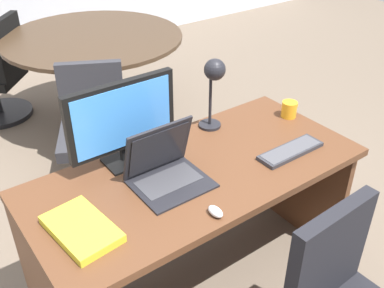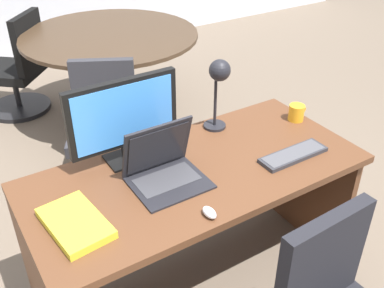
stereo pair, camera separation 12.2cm
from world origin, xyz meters
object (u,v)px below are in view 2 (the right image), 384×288
object	(u,v)px
monitor	(124,116)
meeting_table	(112,55)
desk	(191,200)
mouse	(209,212)
meeting_chair_far	(19,75)
keyboard	(293,155)
laptop	(162,163)
book	(75,223)
coffee_mug	(297,113)
meeting_chair_near	(106,136)
desk_lamp	(219,80)

from	to	relation	value
monitor	meeting_table	size ratio (longest dim) A/B	0.37
desk	mouse	distance (m)	0.44
meeting_table	meeting_chair_far	size ratio (longest dim) A/B	1.60
keyboard	meeting_table	size ratio (longest dim) A/B	0.25
laptop	keyboard	distance (m)	0.65
book	laptop	bearing A→B (deg)	13.02
coffee_mug	meeting_chair_near	world-z (taller)	meeting_chair_near
mouse	book	distance (m)	0.53
coffee_mug	meeting_table	bearing A→B (deg)	99.77
mouse	coffee_mug	bearing A→B (deg)	25.40
desk	meeting_table	distance (m)	1.94
desk_lamp	meeting_chair_near	size ratio (longest dim) A/B	0.47
meeting_chair_far	book	bearing A→B (deg)	-97.73
desk	monitor	distance (m)	0.55
laptop	meeting_chair_near	bearing A→B (deg)	82.24
desk	book	size ratio (longest dim) A/B	4.69
mouse	meeting_chair_far	xyz separation A→B (m)	(-0.13, 2.84, -0.41)
laptop	meeting_chair_far	size ratio (longest dim) A/B	0.36
keyboard	book	bearing A→B (deg)	175.31
laptop	book	world-z (taller)	laptop
meeting_table	keyboard	bearing A→B (deg)	-88.66
laptop	desk_lamp	distance (m)	0.55
laptop	meeting_chair_far	bearing A→B (deg)	92.15
mouse	desk_lamp	bearing A→B (deg)	52.51
coffee_mug	meeting_chair_far	distance (m)	2.66
laptop	book	xyz separation A→B (m)	(-0.45, -0.10, -0.06)
monitor	desk_lamp	bearing A→B (deg)	0.73
desk	desk_lamp	xyz separation A→B (m)	(0.30, 0.21, 0.50)
monitor	meeting_chair_far	world-z (taller)	monitor
meeting_chair_near	mouse	bearing A→B (deg)	-94.79
meeting_chair_far	laptop	bearing A→B (deg)	-87.85
monitor	desk_lamp	world-z (taller)	monitor
monitor	mouse	world-z (taller)	monitor
monitor	meeting_chair_near	size ratio (longest dim) A/B	0.63
desk_lamp	meeting_table	size ratio (longest dim) A/B	0.27
book	coffee_mug	distance (m)	1.35
desk	coffee_mug	distance (m)	0.77
mouse	meeting_chair_near	world-z (taller)	meeting_chair_near
desk_lamp	book	bearing A→B (deg)	-160.02
laptop	coffee_mug	size ratio (longest dim) A/B	2.95
book	meeting_chair_far	size ratio (longest dim) A/B	0.38
monitor	book	distance (m)	0.54
desk	desk_lamp	size ratio (longest dim) A/B	4.05
monitor	meeting_table	world-z (taller)	monitor
coffee_mug	meeting_table	xyz separation A→B (m)	(-0.32, 1.84, -0.20)
keyboard	coffee_mug	world-z (taller)	coffee_mug
desk_lamp	book	world-z (taller)	desk_lamp
desk	mouse	world-z (taller)	mouse
keyboard	meeting_chair_near	size ratio (longest dim) A/B	0.43
laptop	book	distance (m)	0.46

